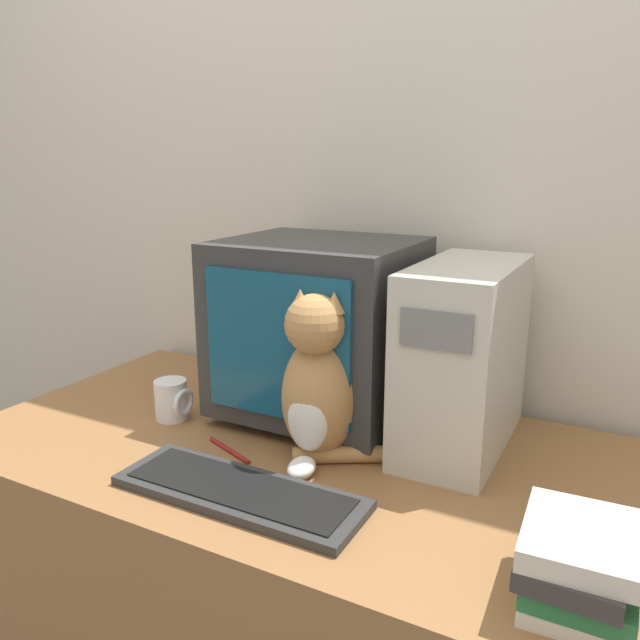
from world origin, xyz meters
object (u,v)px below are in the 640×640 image
(computer_tower, at_px, (463,357))
(mug, at_px, (172,400))
(crt_monitor, at_px, (319,328))
(book_stack, at_px, (580,563))
(keyboard, at_px, (239,492))
(pen, at_px, (229,450))
(cat, at_px, (320,387))

(computer_tower, height_order, mug, computer_tower)
(computer_tower, relative_size, mug, 4.29)
(crt_monitor, bearing_deg, book_stack, -32.75)
(mug, bearing_deg, keyboard, -32.24)
(crt_monitor, height_order, book_stack, crt_monitor)
(book_stack, bearing_deg, crt_monitor, 147.25)
(crt_monitor, xyz_separation_m, computer_tower, (0.34, 0.01, -0.02))
(pen, bearing_deg, cat, 23.72)
(crt_monitor, bearing_deg, cat, -61.27)
(crt_monitor, relative_size, book_stack, 2.04)
(keyboard, bearing_deg, pen, 131.84)
(book_stack, xyz_separation_m, mug, (-0.91, 0.22, -0.01))
(computer_tower, distance_m, cat, 0.31)
(book_stack, height_order, pen, book_stack)
(cat, height_order, book_stack, cat)
(book_stack, xyz_separation_m, pen, (-0.70, 0.14, -0.06))
(pen, bearing_deg, crt_monitor, 73.90)
(pen, height_order, mug, mug)
(computer_tower, distance_m, mug, 0.68)
(crt_monitor, xyz_separation_m, cat, (0.10, -0.18, -0.07))
(cat, relative_size, book_stack, 1.71)
(cat, distance_m, book_stack, 0.57)
(computer_tower, xyz_separation_m, book_stack, (0.28, -0.41, -0.14))
(cat, xyz_separation_m, book_stack, (0.52, -0.22, -0.09))
(mug, bearing_deg, pen, -19.84)
(computer_tower, bearing_deg, pen, -146.94)
(cat, bearing_deg, crt_monitor, 111.24)
(crt_monitor, height_order, keyboard, crt_monitor)
(keyboard, xyz_separation_m, book_stack, (0.57, -0.00, 0.05))
(keyboard, height_order, pen, keyboard)
(cat, xyz_separation_m, mug, (-0.39, 0.00, -0.10))
(computer_tower, relative_size, pen, 2.93)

